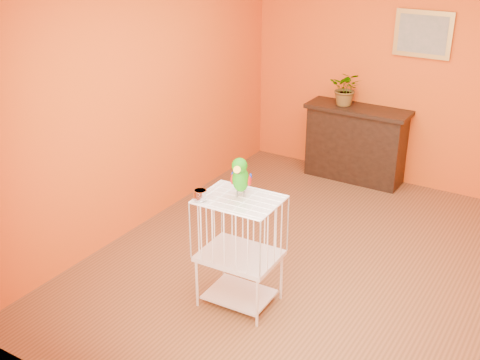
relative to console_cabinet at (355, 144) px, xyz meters
The scene contains 8 objects.
ground 2.17m from the console_cabinet, 73.92° to the right, with size 4.50×4.50×0.00m, color brown.
room_shell 2.41m from the console_cabinet, 73.92° to the right, with size 4.50×4.50×4.50m.
console_cabinet is the anchor object (origin of this frame).
potted_plant 0.62m from the console_cabinet, 165.23° to the right, with size 0.36×0.40×0.31m, color #26722D.
framed_picture 1.44m from the console_cabinet, 16.89° to the left, with size 0.62×0.04×0.50m.
birdcage 2.88m from the console_cabinet, 86.66° to the right, with size 0.63×0.49×0.94m.
feed_cup 3.09m from the console_cabinet, 91.46° to the right, with size 0.11×0.11×0.07m, color silver.
parrot 2.92m from the console_cabinet, 86.89° to the right, with size 0.18×0.30×0.33m.
Camera 1 is at (1.74, -4.33, 2.92)m, focal length 45.00 mm.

